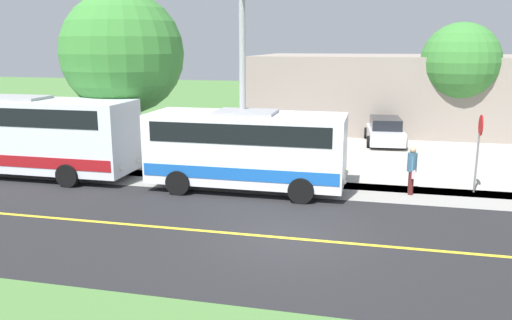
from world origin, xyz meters
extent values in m
plane|color=#477238|center=(0.00, 0.00, 0.00)|extent=(120.00, 120.00, 0.00)
cube|color=black|center=(0.00, 0.00, 0.00)|extent=(8.00, 100.00, 0.01)
cube|color=gray|center=(-5.20, 0.00, 0.00)|extent=(2.40, 100.00, 0.01)
cube|color=#9E9991|center=(-12.40, 3.00, 0.00)|extent=(14.00, 36.00, 0.01)
cube|color=gold|center=(0.00, 0.00, 0.01)|extent=(0.16, 100.00, 0.00)
cube|color=white|center=(-4.57, -2.28, 1.61)|extent=(2.54, 7.23, 2.51)
cube|color=blue|center=(-4.57, -2.28, 0.90)|extent=(2.58, 7.08, 0.44)
cube|color=black|center=(-4.57, -2.28, 2.31)|extent=(2.58, 6.50, 0.70)
cube|color=gray|center=(-4.57, -2.28, 2.92)|extent=(1.52, 2.17, 0.12)
cylinder|color=black|center=(-5.84, -0.04, 0.45)|extent=(0.25, 0.90, 0.90)
cylinder|color=black|center=(-3.30, -0.04, 0.45)|extent=(0.25, 0.90, 0.90)
cylinder|color=black|center=(-5.84, -4.52, 0.45)|extent=(0.25, 0.90, 0.90)
cylinder|color=black|center=(-3.30, -4.52, 0.45)|extent=(0.25, 0.90, 0.90)
sphere|color=#F2EACC|center=(-5.27, 1.36, 0.70)|extent=(0.20, 0.20, 0.20)
sphere|color=#F2EACC|center=(-3.87, 1.36, 0.70)|extent=(0.20, 0.20, 0.20)
cube|color=silver|center=(-4.55, -12.19, 1.76)|extent=(2.49, 10.28, 2.82)
cube|color=maroon|center=(-4.55, -12.19, 0.90)|extent=(2.53, 10.07, 0.44)
cube|color=black|center=(-4.55, -12.19, 2.62)|extent=(2.53, 9.25, 0.70)
cube|color=gray|center=(-4.55, -12.19, 3.23)|extent=(1.49, 3.08, 0.12)
cylinder|color=black|center=(-5.79, -9.01, 0.45)|extent=(0.25, 0.90, 0.90)
cylinder|color=black|center=(-3.30, -9.01, 0.45)|extent=(0.25, 0.90, 0.90)
sphere|color=#F2EACC|center=(-5.23, -7.03, 0.70)|extent=(0.20, 0.20, 0.20)
sphere|color=#F2EACC|center=(-3.86, -7.03, 0.70)|extent=(0.20, 0.20, 0.20)
cylinder|color=#4C1919|center=(-5.43, 3.70, 0.43)|extent=(0.18, 0.18, 0.85)
cylinder|color=#4C1919|center=(-5.23, 3.70, 0.43)|extent=(0.18, 0.18, 0.85)
cylinder|color=#335972|center=(-5.33, 3.70, 1.19)|extent=(0.34, 0.34, 0.68)
sphere|color=tan|center=(-5.33, 3.70, 1.64)|extent=(0.23, 0.23, 0.23)
cylinder|color=#335972|center=(-5.51, 3.70, 1.22)|extent=(0.28, 0.10, 0.61)
cube|color=white|center=(-5.59, 3.75, 0.80)|extent=(0.20, 0.12, 0.28)
cylinder|color=#335972|center=(-5.15, 3.70, 1.22)|extent=(0.28, 0.10, 0.61)
cube|color=beige|center=(-5.07, 3.75, 0.80)|extent=(0.20, 0.12, 0.28)
cylinder|color=slate|center=(-6.10, 6.00, 1.10)|extent=(0.07, 0.07, 2.20)
cylinder|color=red|center=(-6.10, 6.02, 2.50)|extent=(0.76, 0.03, 0.76)
cylinder|color=#9E9EA3|center=(-5.00, -2.53, 3.81)|extent=(0.24, 0.24, 7.61)
cube|color=silver|center=(-15.10, 2.87, 0.53)|extent=(4.53, 2.13, 0.70)
cube|color=black|center=(-14.90, 2.88, 1.17)|extent=(2.53, 1.71, 0.57)
cylinder|color=black|center=(-16.40, 1.87, 0.32)|extent=(0.66, 0.27, 0.64)
cylinder|color=black|center=(-16.53, 3.66, 0.32)|extent=(0.66, 0.27, 0.64)
cylinder|color=black|center=(-13.68, 2.08, 0.32)|extent=(0.66, 0.27, 0.64)
cylinder|color=black|center=(-13.81, 3.87, 0.32)|extent=(0.66, 0.27, 0.64)
cylinder|color=brown|center=(-7.40, -8.55, 1.48)|extent=(0.36, 0.36, 2.95)
sphere|color=#387A33|center=(-7.40, -8.55, 4.95)|extent=(5.33, 5.33, 5.33)
cylinder|color=#4C3826|center=(-17.40, 6.80, 1.37)|extent=(0.36, 0.36, 2.73)
sphere|color=#387A33|center=(-17.40, 6.80, 4.36)|extent=(4.35, 4.35, 4.35)
cube|color=gray|center=(-21.40, 3.50, 2.31)|extent=(10.00, 17.67, 4.62)
camera|label=1|loc=(13.38, 2.28, 5.36)|focal=35.81mm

